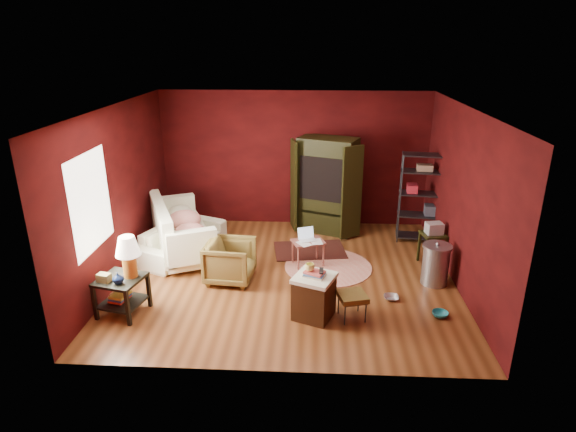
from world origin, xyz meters
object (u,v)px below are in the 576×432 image
at_px(armchair, 230,259).
at_px(hamper, 314,296).
at_px(side_table, 125,268).
at_px(sofa, 181,234).
at_px(tv_armoire, 326,184).
at_px(wire_shelving, 423,194).
at_px(laptop_desk, 308,243).

height_order(armchair, hamper, armchair).
distance_m(side_table, hamper, 2.72).
height_order(armchair, side_table, side_table).
distance_m(sofa, armchair, 1.50).
relative_size(tv_armoire, wire_shelving, 1.11).
relative_size(sofa, tv_armoire, 0.99).
relative_size(armchair, side_table, 0.64).
relative_size(side_table, tv_armoire, 0.61).
distance_m(side_table, wire_shelving, 5.58).
height_order(armchair, tv_armoire, tv_armoire).
xyz_separation_m(sofa, tv_armoire, (2.69, 1.25, 0.64)).
bearing_deg(tv_armoire, side_table, -109.55).
xyz_separation_m(side_table, laptop_desk, (2.58, 1.70, -0.30)).
bearing_deg(sofa, tv_armoire, -42.52).
distance_m(laptop_desk, wire_shelving, 2.55).
distance_m(armchair, hamper, 1.72).
relative_size(sofa, side_table, 1.62).
height_order(armchair, laptop_desk, armchair).
height_order(hamper, laptop_desk, hamper).
bearing_deg(sofa, armchair, -111.06).
bearing_deg(tv_armoire, wire_shelving, 8.57).
xyz_separation_m(armchair, hamper, (1.38, -1.03, -0.04)).
xyz_separation_m(side_table, tv_armoire, (2.92, 3.33, 0.30)).
xyz_separation_m(laptop_desk, tv_armoire, (0.34, 1.64, 0.60)).
relative_size(sofa, wire_shelving, 1.10).
distance_m(armchair, tv_armoire, 2.86).
bearing_deg(wire_shelving, sofa, -163.00).
bearing_deg(sofa, side_table, -164.05).
bearing_deg(laptop_desk, armchair, -174.29).
bearing_deg(hamper, laptop_desk, 93.95).
distance_m(side_table, laptop_desk, 3.11).
bearing_deg(side_table, laptop_desk, 33.32).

